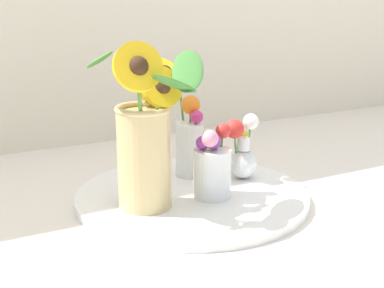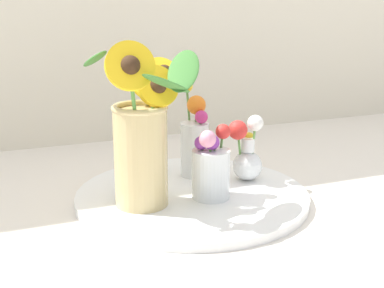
% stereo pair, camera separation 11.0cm
% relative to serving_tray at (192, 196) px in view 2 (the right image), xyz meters
% --- Properties ---
extents(ground_plane, '(6.00, 6.00, 0.00)m').
position_rel_serving_tray_xyz_m(ground_plane, '(0.02, -0.06, -0.01)').
color(ground_plane, silver).
extents(serving_tray, '(0.49, 0.49, 0.02)m').
position_rel_serving_tray_xyz_m(serving_tray, '(0.00, 0.00, 0.00)').
color(serving_tray, white).
rests_on(serving_tray, ground_plane).
extents(mason_jar_sunflowers, '(0.23, 0.20, 0.33)m').
position_rel_serving_tray_xyz_m(mason_jar_sunflowers, '(-0.11, -0.03, 0.15)').
color(mason_jar_sunflowers, '#D1B77A').
rests_on(mason_jar_sunflowers, serving_tray).
extents(vase_small_center, '(0.08, 0.08, 0.15)m').
position_rel_serving_tray_xyz_m(vase_small_center, '(0.03, -0.04, 0.07)').
color(vase_small_center, white).
rests_on(vase_small_center, serving_tray).
extents(vase_bulb_right, '(0.08, 0.07, 0.15)m').
position_rel_serving_tray_xyz_m(vase_bulb_right, '(0.14, 0.02, 0.07)').
color(vase_bulb_right, white).
rests_on(vase_bulb_right, serving_tray).
extents(vase_small_back, '(0.06, 0.10, 0.21)m').
position_rel_serving_tray_xyz_m(vase_small_back, '(0.05, 0.10, 0.09)').
color(vase_small_back, white).
rests_on(vase_small_back, serving_tray).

